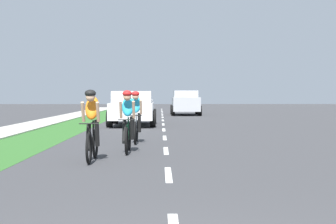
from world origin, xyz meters
The scene contains 9 objects.
ground_plane centered at (0.00, 20.00, 0.00)m, with size 120.00×120.00×0.00m, color #38383A.
grass_verge centered at (-4.29, 20.00, 0.00)m, with size 2.16×70.00×0.01m, color #2D6026.
sidewalk_concrete centered at (-6.28, 20.00, 0.00)m, with size 1.82×70.00×0.10m, color #B2ADA3.
lane_markings_center centered at (0.00, 24.00, 0.00)m, with size 0.12×53.80×0.01m.
cyclist_lead centered at (-1.65, 7.88, 0.81)m, with size 0.42×1.72×1.58m.
cyclist_trailing centered at (-0.97, 9.56, 0.81)m, with size 0.42×1.72×1.58m.
cyclist_distant centered at (-0.89, 12.13, 0.81)m, with size 0.42×1.72×1.58m.
pickup_white centered at (-1.47, 21.11, 0.83)m, with size 2.22×5.10×1.64m.
suv_silver centered at (1.70, 33.98, 0.95)m, with size 2.15×4.70×1.79m.
Camera 1 is at (-0.15, -3.27, 1.46)m, focal length 54.27 mm.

